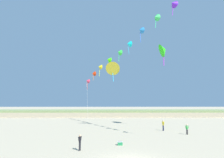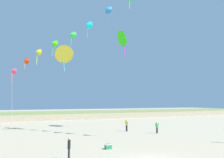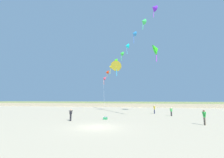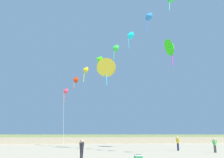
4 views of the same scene
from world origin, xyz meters
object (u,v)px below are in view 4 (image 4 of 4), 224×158
person_near_left (82,150)px  person_far_left (215,144)px  large_kite_mid_trail (106,67)px  large_kite_low_lead (172,47)px  beach_cooler (138,158)px  person_mid_center (178,142)px

person_near_left → person_far_left: (14.64, 9.22, -0.05)m
person_near_left → large_kite_mid_trail: large_kite_mid_trail is taller
person_near_left → person_far_left: size_ratio=1.06×
person_near_left → large_kite_low_lead: size_ratio=0.38×
person_near_left → large_kite_low_lead: large_kite_low_lead is taller
person_near_left → beach_cooler: person_near_left is taller
large_kite_mid_trail → person_far_left: bearing=-33.1°
person_far_left → person_near_left: bearing=-147.8°
person_mid_center → large_kite_mid_trail: bearing=157.3°
person_far_left → beach_cooler: 12.41m
person_mid_center → beach_cooler: size_ratio=3.02×
person_mid_center → large_kite_mid_trail: 13.68m
person_mid_center → large_kite_low_lead: 13.73m
person_near_left → person_far_left: person_near_left is taller
person_mid_center → person_far_left: (2.61, -3.65, -0.12)m
large_kite_low_lead → beach_cooler: large_kite_low_lead is taller
person_mid_center → person_far_left: bearing=-54.5°
person_mid_center → beach_cooler: person_mid_center is taller
person_far_left → beach_cooler: size_ratio=2.66×
person_far_left → large_kite_low_lead: large_kite_low_lead is taller
person_far_left → beach_cooler: person_far_left is taller
person_near_left → beach_cooler: bearing=29.7°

